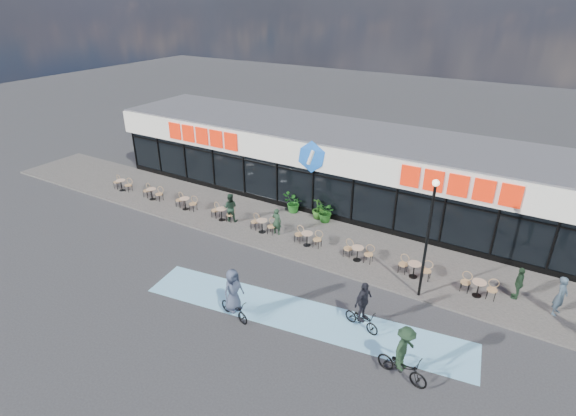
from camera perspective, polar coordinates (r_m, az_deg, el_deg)
The scene contains 24 objects.
ground at distance 22.03m, azimuth -5.55°, elevation -7.94°, with size 120.00×120.00×0.00m, color #28282B.
sidewalk at distance 25.21m, azimuth 0.45°, elevation -3.00°, with size 44.00×5.00×0.10m, color #57524D.
bike_lane at distance 19.25m, azimuth 1.69°, elevation -13.49°, with size 14.00×2.20×0.01m, color #6FAED1.
building at distance 28.67m, azimuth 6.00°, elevation 5.53°, with size 30.60×6.57×4.75m.
lamp_post at distance 19.34m, azimuth 17.41°, elevation -2.73°, with size 0.28×0.28×5.49m.
bistro_set_0 at distance 32.19m, azimuth -20.29°, elevation 2.92°, with size 1.54×0.62×0.90m.
bistro_set_1 at distance 30.14m, azimuth -16.81°, elevation 1.92°, with size 1.54×0.62×0.90m.
bistro_set_2 at distance 28.24m, azimuth -12.83°, elevation 0.76°, with size 1.54×0.62×0.90m.
bistro_set_3 at distance 26.49m, azimuth -8.32°, elevation -0.56°, with size 1.54×0.62×0.90m.
bistro_set_4 at distance 24.96m, azimuth -3.20°, elevation -2.05°, with size 1.54×0.62×0.90m.
bistro_set_5 at distance 23.66m, azimuth 2.54°, elevation -3.69°, with size 1.54×0.62×0.90m.
bistro_set_6 at distance 22.65m, azimuth 8.90°, elevation -5.46°, with size 1.54×0.62×0.90m.
bistro_set_7 at distance 21.96m, azimuth 15.79°, elevation -7.30°, with size 1.54×0.62×0.90m.
bistro_set_8 at distance 21.63m, azimuth 23.06°, elevation -9.11°, with size 1.54×0.62×0.90m.
potted_plant_left at distance 26.98m, azimuth 0.63°, elevation 0.63°, with size 1.12×0.97×1.25m, color #1A5518.
potted_plant_mid at distance 25.96m, azimuth 4.86°, elevation -0.52°, with size 1.13×0.98×1.26m, color #1B4F16.
potted_plant_right at distance 26.36m, azimuth 3.86°, elevation -0.06°, with size 0.70×0.70×1.25m, color #214B15.
patron_left at distance 24.53m, azimuth -1.45°, elevation -1.71°, with size 0.56×0.37×1.54m, color #1B3120.
patron_right at distance 26.12m, azimuth -7.35°, elevation 0.08°, with size 0.83×0.65×1.71m, color black.
pedestrian_a at distance 21.99m, azimuth 27.27°, elevation -8.46°, with size 0.90×0.37×1.53m, color #1D3420.
pedestrian_b at distance 21.74m, azimuth 31.34°, elevation -9.51°, with size 0.65×0.42×1.77m, color #32424E.
cyclist_a at distance 16.62m, azimuth 14.46°, elevation -17.95°, with size 2.00×1.23×2.19m.
cyclist_b at distance 18.36m, azimuth 9.43°, elevation -12.74°, with size 1.70×1.08×2.17m.
cyclist_c at distance 18.69m, azimuth -6.92°, elevation -11.35°, with size 1.75×1.04×2.32m.
Camera 1 is at (11.17, -14.58, 12.17)m, focal length 28.00 mm.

